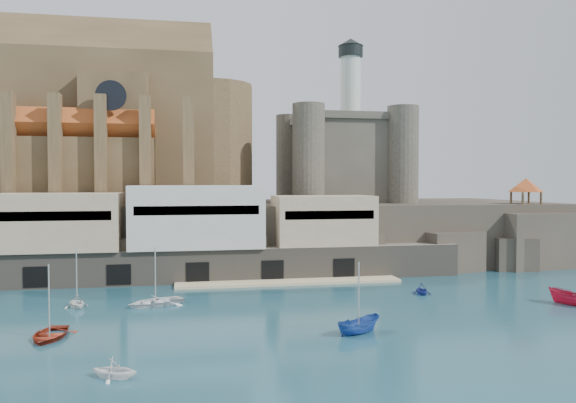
% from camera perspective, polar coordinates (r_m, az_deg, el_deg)
% --- Properties ---
extents(ground, '(300.00, 300.00, 0.00)m').
position_cam_1_polar(ground, '(57.78, 1.54, -11.50)').
color(ground, '#18414F').
rests_on(ground, ground).
extents(promontory, '(100.00, 36.00, 10.00)m').
position_cam_1_polar(promontory, '(95.39, -3.57, -3.16)').
color(promontory, '#2C2621').
rests_on(promontory, ground).
extents(quay, '(70.00, 12.00, 13.05)m').
position_cam_1_polar(quay, '(78.36, -9.38, -3.46)').
color(quay, '#6C6356').
rests_on(quay, ground).
extents(church, '(47.00, 25.93, 30.51)m').
position_cam_1_polar(church, '(97.92, -17.93, 6.96)').
color(church, '#4F3C24').
rests_on(church, promontory).
extents(castle_keep, '(21.20, 21.20, 29.30)m').
position_cam_1_polar(castle_keep, '(100.09, 5.60, 4.75)').
color(castle_keep, '#423E34').
rests_on(castle_keep, promontory).
extents(rock_outcrop, '(14.50, 10.50, 8.70)m').
position_cam_1_polar(rock_outcrop, '(97.53, 23.00, -3.73)').
color(rock_outcrop, '#2C2621').
rests_on(rock_outcrop, ground).
extents(pavilion, '(6.40, 6.40, 5.40)m').
position_cam_1_polar(pavilion, '(97.20, 23.02, 1.39)').
color(pavilion, '#4F3C24').
rests_on(pavilion, rock_outcrop).
extents(boat_0, '(4.15, 1.58, 5.67)m').
position_cam_1_polar(boat_0, '(54.01, -23.06, -12.62)').
color(boat_0, maroon).
rests_on(boat_0, ground).
extents(boat_1, '(2.74, 3.34, 3.35)m').
position_cam_1_polar(boat_1, '(42.22, -17.23, -16.72)').
color(boat_1, white).
rests_on(boat_1, ground).
extents(boat_2, '(2.42, 2.40, 4.75)m').
position_cam_1_polar(boat_2, '(51.67, 7.18, -13.15)').
color(boat_2, '#22479B').
rests_on(boat_2, ground).
extents(boat_4, '(3.37, 2.86, 3.35)m').
position_cam_1_polar(boat_4, '(65.37, -20.64, -10.04)').
color(boat_4, white).
rests_on(boat_4, ground).
extents(boat_5, '(2.75, 2.77, 5.30)m').
position_cam_1_polar(boat_5, '(69.72, 26.93, -9.37)').
color(boat_5, maroon).
rests_on(boat_5, ground).
extents(boat_6, '(3.28, 4.60, 6.32)m').
position_cam_1_polar(boat_6, '(64.19, -13.31, -10.18)').
color(boat_6, white).
rests_on(boat_6, ground).
extents(boat_7, '(2.96, 2.15, 3.11)m').
position_cam_1_polar(boat_7, '(70.30, 13.42, -9.12)').
color(boat_7, navy).
rests_on(boat_7, ground).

